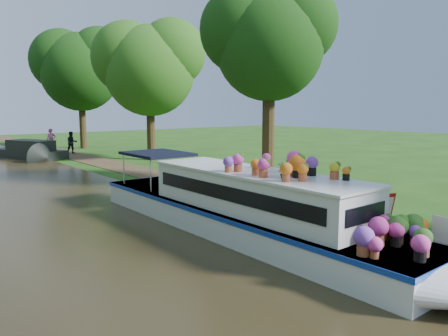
% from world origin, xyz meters
% --- Properties ---
extents(ground, '(100.00, 100.00, 0.00)m').
position_xyz_m(ground, '(0.00, 0.00, 0.00)').
color(ground, '#1C4411').
rests_on(ground, ground).
extents(canal_water, '(10.00, 100.00, 0.02)m').
position_xyz_m(canal_water, '(-6.00, 0.00, 0.01)').
color(canal_water, black).
rests_on(canal_water, ground).
extents(towpath, '(2.20, 100.00, 0.03)m').
position_xyz_m(towpath, '(1.20, 0.00, 0.01)').
color(towpath, '#42321E').
rests_on(towpath, ground).
extents(plant_boat, '(2.29, 13.52, 2.27)m').
position_xyz_m(plant_boat, '(-2.25, -2.64, 0.85)').
color(plant_boat, silver).
rests_on(plant_boat, canal_water).
extents(tree_near_overhang, '(5.52, 5.28, 8.99)m').
position_xyz_m(tree_near_overhang, '(3.79, 3.06, 6.60)').
color(tree_near_overhang, black).
rests_on(tree_near_overhang, ground).
extents(tree_near_mid, '(6.90, 6.60, 9.40)m').
position_xyz_m(tree_near_mid, '(4.48, 15.08, 6.44)').
color(tree_near_mid, black).
rests_on(tree_near_mid, ground).
extents(tree_near_far, '(7.59, 7.26, 10.30)m').
position_xyz_m(tree_near_far, '(3.98, 26.09, 7.05)').
color(tree_near_far, black).
rests_on(tree_near_far, ground).
extents(second_boat, '(4.00, 7.03, 1.27)m').
position_xyz_m(second_boat, '(-1.75, 20.87, 0.52)').
color(second_boat, black).
rests_on(second_boat, canal_water).
extents(sandwich_board, '(0.75, 0.74, 1.13)m').
position_xyz_m(sandwich_board, '(1.03, -4.40, 0.54)').
color(sandwich_board, '#B1140C').
rests_on(sandwich_board, towpath).
extents(pedestrian_pink, '(0.81, 0.68, 1.90)m').
position_xyz_m(pedestrian_pink, '(0.50, 23.51, 0.98)').
color(pedestrian_pink, '#C85278').
rests_on(pedestrian_pink, towpath).
extents(pedestrian_dark, '(0.88, 0.72, 1.69)m').
position_xyz_m(pedestrian_dark, '(1.59, 22.09, 0.87)').
color(pedestrian_dark, black).
rests_on(pedestrian_dark, towpath).
extents(verge_plant, '(0.49, 0.46, 0.45)m').
position_xyz_m(verge_plant, '(-0.06, 3.15, 0.22)').
color(verge_plant, '#1F651E').
rests_on(verge_plant, ground).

